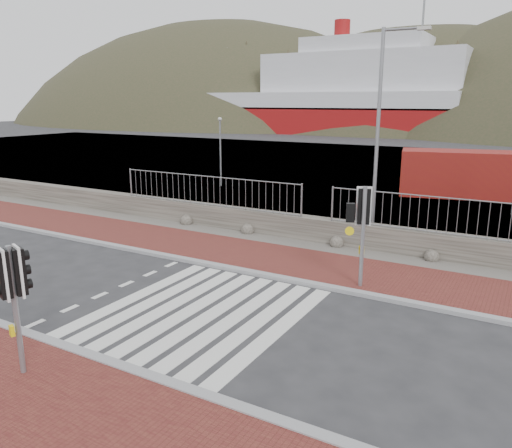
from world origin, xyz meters
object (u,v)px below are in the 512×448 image
Objects in this scene: ferry at (324,98)px; shipping_container at (457,174)px; traffic_signal_far at (362,216)px; traffic_signal_near at (13,284)px; streetlight at (382,127)px.

shipping_container is (27.67, -48.38, -4.14)m from ferry.
shipping_container is at bearing -114.04° from traffic_signal_far.
traffic_signal_far is 16.06m from shipping_container.
traffic_signal_near is 0.44× the size of shipping_container.
streetlight is 1.27× the size of shipping_container.
traffic_signal_far is 0.49× the size of shipping_container.
traffic_signal_far is 0.39× the size of streetlight.
traffic_signal_far is at bearing -80.72° from streetlight.
ferry is 17.38× the size of traffic_signal_far.
traffic_signal_far is (27.52, -64.42, -3.28)m from ferry.
traffic_signal_near is at bearing -112.21° from shipping_container.
streetlight is (-0.93, 4.62, 2.11)m from traffic_signal_far.
traffic_signal_near is at bearing -106.54° from streetlight.
shipping_container is (4.23, 23.61, -0.63)m from traffic_signal_near.
streetlight is 11.84m from shipping_container.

